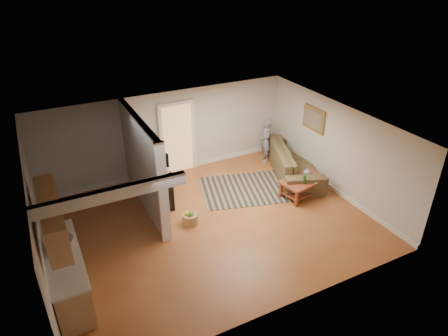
{
  "coord_description": "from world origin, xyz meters",
  "views": [
    {
      "loc": [
        -3.36,
        -7.3,
        5.88
      ],
      "look_at": [
        0.66,
        0.61,
        1.1
      ],
      "focal_mm": 32.0,
      "sensor_mm": 36.0,
      "label": 1
    }
  ],
  "objects_px": {
    "child": "(265,160)",
    "sofa": "(293,173)",
    "speaker_right": "(158,180)",
    "toy_basket": "(190,218)",
    "speaker_left": "(171,192)",
    "coffee_table": "(303,183)",
    "toddler": "(163,180)",
    "tv_console": "(155,171)"
  },
  "relations": [
    {
      "from": "child",
      "to": "sofa",
      "type": "bearing_deg",
      "value": 29.8
    },
    {
      "from": "sofa",
      "to": "speaker_right",
      "type": "distance_m",
      "value": 4.12
    },
    {
      "from": "sofa",
      "to": "toy_basket",
      "type": "xyz_separation_m",
      "value": [
        -3.76,
        -0.93,
        0.15
      ]
    },
    {
      "from": "speaker_left",
      "to": "speaker_right",
      "type": "distance_m",
      "value": 0.79
    },
    {
      "from": "speaker_left",
      "to": "sofa",
      "type": "bearing_deg",
      "value": -2.5
    },
    {
      "from": "speaker_right",
      "to": "toy_basket",
      "type": "bearing_deg",
      "value": -94.99
    },
    {
      "from": "coffee_table",
      "to": "toddler",
      "type": "height_order",
      "value": "coffee_table"
    },
    {
      "from": "tv_console",
      "to": "coffee_table",
      "type": "bearing_deg",
      "value": -47.26
    },
    {
      "from": "tv_console",
      "to": "toddler",
      "type": "height_order",
      "value": "tv_console"
    },
    {
      "from": "speaker_left",
      "to": "child",
      "type": "bearing_deg",
      "value": 14.6
    },
    {
      "from": "sofa",
      "to": "speaker_left",
      "type": "xyz_separation_m",
      "value": [
        -3.96,
        -0.2,
        0.55
      ]
    },
    {
      "from": "speaker_left",
      "to": "toy_basket",
      "type": "xyz_separation_m",
      "value": [
        0.2,
        -0.73,
        -0.4
      ]
    },
    {
      "from": "speaker_right",
      "to": "child",
      "type": "xyz_separation_m",
      "value": [
        3.75,
        0.54,
        -0.51
      ]
    },
    {
      "from": "coffee_table",
      "to": "child",
      "type": "bearing_deg",
      "value": 85.3
    },
    {
      "from": "tv_console",
      "to": "speaker_right",
      "type": "relative_size",
      "value": 1.27
    },
    {
      "from": "tv_console",
      "to": "sofa",
      "type": "bearing_deg",
      "value": -30.21
    },
    {
      "from": "sofa",
      "to": "coffee_table",
      "type": "bearing_deg",
      "value": 177.8
    },
    {
      "from": "toddler",
      "to": "toy_basket",
      "type": "bearing_deg",
      "value": 98.06
    },
    {
      "from": "toy_basket",
      "to": "toddler",
      "type": "relative_size",
      "value": 0.43
    },
    {
      "from": "sofa",
      "to": "speaker_right",
      "type": "bearing_deg",
      "value": 103.11
    },
    {
      "from": "coffee_table",
      "to": "toy_basket",
      "type": "relative_size",
      "value": 3.34
    },
    {
      "from": "toy_basket",
      "to": "sofa",
      "type": "bearing_deg",
      "value": 13.95
    },
    {
      "from": "tv_console",
      "to": "child",
      "type": "relative_size",
      "value": 0.91
    },
    {
      "from": "sofa",
      "to": "toddler",
      "type": "distance_m",
      "value": 3.92
    },
    {
      "from": "toy_basket",
      "to": "toddler",
      "type": "distance_m",
      "value": 2.34
    },
    {
      "from": "speaker_right",
      "to": "toddler",
      "type": "xyz_separation_m",
      "value": [
        0.39,
        0.81,
        -0.51
      ]
    },
    {
      "from": "sofa",
      "to": "tv_console",
      "type": "height_order",
      "value": "tv_console"
    },
    {
      "from": "speaker_left",
      "to": "toddler",
      "type": "distance_m",
      "value": 1.72
    },
    {
      "from": "tv_console",
      "to": "toddler",
      "type": "distance_m",
      "value": 0.97
    },
    {
      "from": "toy_basket",
      "to": "child",
      "type": "relative_size",
      "value": 0.29
    },
    {
      "from": "coffee_table",
      "to": "child",
      "type": "xyz_separation_m",
      "value": [
        0.18,
        2.24,
        -0.38
      ]
    },
    {
      "from": "coffee_table",
      "to": "toddler",
      "type": "distance_m",
      "value": 4.07
    },
    {
      "from": "sofa",
      "to": "speaker_left",
      "type": "height_order",
      "value": "speaker_left"
    },
    {
      "from": "tv_console",
      "to": "toddler",
      "type": "bearing_deg",
      "value": 38.61
    },
    {
      "from": "coffee_table",
      "to": "toy_basket",
      "type": "bearing_deg",
      "value": 176.91
    },
    {
      "from": "tv_console",
      "to": "speaker_right",
      "type": "bearing_deg",
      "value": -112.37
    },
    {
      "from": "speaker_left",
      "to": "speaker_right",
      "type": "xyz_separation_m",
      "value": [
        -0.09,
        0.79,
        -0.04
      ]
    },
    {
      "from": "speaker_left",
      "to": "child",
      "type": "height_order",
      "value": "speaker_left"
    },
    {
      "from": "coffee_table",
      "to": "tv_console",
      "type": "relative_size",
      "value": 1.05
    },
    {
      "from": "speaker_right",
      "to": "toddler",
      "type": "bearing_deg",
      "value": 48.73
    },
    {
      "from": "child",
      "to": "speaker_left",
      "type": "bearing_deg",
      "value": -55.07
    },
    {
      "from": "speaker_right",
      "to": "toddler",
      "type": "distance_m",
      "value": 1.03
    }
  ]
}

